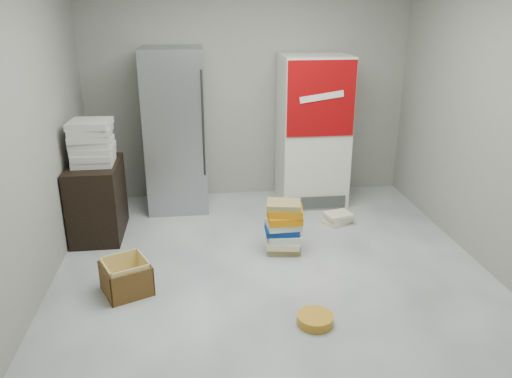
{
  "coord_description": "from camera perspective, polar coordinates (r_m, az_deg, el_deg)",
  "views": [
    {
      "loc": [
        -0.65,
        -3.69,
        2.34
      ],
      "look_at": [
        -0.12,
        0.7,
        0.71
      ],
      "focal_mm": 35.0,
      "sensor_mm": 36.0,
      "label": 1
    }
  ],
  "objects": [
    {
      "name": "phonebook_stack_side",
      "position": [
        5.75,
        9.33,
        -3.3
      ],
      "size": [
        0.37,
        0.34,
        0.13
      ],
      "rotation": [
        0.0,
        0.0,
        0.42
      ],
      "color": "beige",
      "rests_on": "ground"
    },
    {
      "name": "supply_box_stack",
      "position": [
        5.36,
        -18.25,
        5.08
      ],
      "size": [
        0.43,
        0.42,
        0.45
      ],
      "color": "beige",
      "rests_on": "wood_shelf"
    },
    {
      "name": "ground",
      "position": [
        4.41,
        2.68,
        -11.73
      ],
      "size": [
        5.0,
        5.0,
        0.0
      ],
      "primitive_type": "plane",
      "color": "silver",
      "rests_on": "ground"
    },
    {
      "name": "cardboard_box",
      "position": [
        4.5,
        -14.59,
        -9.93
      ],
      "size": [
        0.49,
        0.49,
        0.3
      ],
      "rotation": [
        0.0,
        0.0,
        0.42
      ],
      "color": "yellow",
      "rests_on": "ground"
    },
    {
      "name": "phonebook_stack_main",
      "position": [
        4.97,
        3.21,
        -4.39
      ],
      "size": [
        0.39,
        0.33,
        0.53
      ],
      "rotation": [
        0.0,
        0.0,
        -0.08
      ],
      "color": "#93804D",
      "rests_on": "ground"
    },
    {
      "name": "wood_shelf",
      "position": [
        5.55,
        -17.67,
        -1.16
      ],
      "size": [
        0.5,
        0.8,
        0.8
      ],
      "primitive_type": "cube",
      "color": "black",
      "rests_on": "ground"
    },
    {
      "name": "bucket_lid",
      "position": [
        4.04,
        6.77,
        -14.59
      ],
      "size": [
        0.34,
        0.34,
        0.08
      ],
      "primitive_type": "cylinder",
      "rotation": [
        0.0,
        0.0,
        0.2
      ],
      "color": "#BD8221",
      "rests_on": "ground"
    },
    {
      "name": "coke_cooler",
      "position": [
        6.15,
        6.5,
        6.65
      ],
      "size": [
        0.8,
        0.73,
        1.8
      ],
      "color": "silver",
      "rests_on": "ground"
    },
    {
      "name": "room_shell",
      "position": [
        3.78,
        3.12,
        12.04
      ],
      "size": [
        4.04,
        5.04,
        2.82
      ],
      "color": "gray",
      "rests_on": "ground"
    },
    {
      "name": "steel_fridge",
      "position": [
        5.99,
        -9.17,
        6.6
      ],
      "size": [
        0.7,
        0.72,
        1.9
      ],
      "color": "#B0B3B8",
      "rests_on": "ground"
    }
  ]
}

